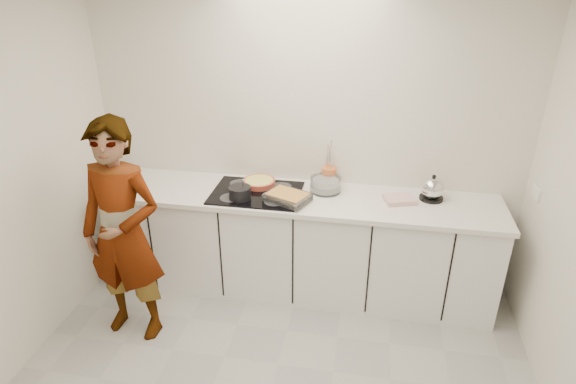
% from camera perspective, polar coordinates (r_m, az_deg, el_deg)
% --- Properties ---
extents(wall_back, '(3.60, 0.00, 2.60)m').
position_cam_1_polar(wall_back, '(4.04, 2.09, 6.49)').
color(wall_back, silver).
rests_on(wall_back, ground).
extents(base_cabinets, '(3.20, 0.58, 0.87)m').
position_cam_1_polar(base_cabinets, '(4.13, 1.26, -6.38)').
color(base_cabinets, white).
rests_on(base_cabinets, floor).
extents(countertop, '(3.24, 0.64, 0.04)m').
position_cam_1_polar(countertop, '(3.91, 1.32, -0.72)').
color(countertop, white).
rests_on(countertop, base_cabinets).
extents(hob, '(0.72, 0.54, 0.01)m').
position_cam_1_polar(hob, '(3.94, -3.75, -0.10)').
color(hob, black).
rests_on(hob, countertop).
extents(tart_dish, '(0.34, 0.34, 0.04)m').
position_cam_1_polar(tart_dish, '(4.06, -3.45, 1.18)').
color(tart_dish, '#AB4230').
rests_on(tart_dish, hob).
extents(saucepan, '(0.21, 0.21, 0.17)m').
position_cam_1_polar(saucepan, '(3.83, -5.72, -0.07)').
color(saucepan, black).
rests_on(saucepan, hob).
extents(baking_dish, '(0.39, 0.35, 0.06)m').
position_cam_1_polar(baking_dish, '(3.78, -0.04, -0.54)').
color(baking_dish, silver).
rests_on(baking_dish, hob).
extents(mixing_bowl, '(0.29, 0.29, 0.12)m').
position_cam_1_polar(mixing_bowl, '(3.97, 4.47, 0.83)').
color(mixing_bowl, silver).
rests_on(mixing_bowl, countertop).
extents(tea_towel, '(0.28, 0.24, 0.04)m').
position_cam_1_polar(tea_towel, '(3.90, 13.08, -0.86)').
color(tea_towel, white).
rests_on(tea_towel, countertop).
extents(kettle, '(0.22, 0.22, 0.21)m').
position_cam_1_polar(kettle, '(3.98, 16.73, 0.34)').
color(kettle, black).
rests_on(kettle, countertop).
extents(utensil_crock, '(0.14, 0.14, 0.16)m').
position_cam_1_polar(utensil_crock, '(4.08, 4.86, 1.87)').
color(utensil_crock, '#CF6833').
rests_on(utensil_crock, countertop).
extents(cook, '(0.66, 0.46, 1.72)m').
position_cam_1_polar(cook, '(3.67, -18.97, -4.70)').
color(cook, white).
rests_on(cook, floor).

